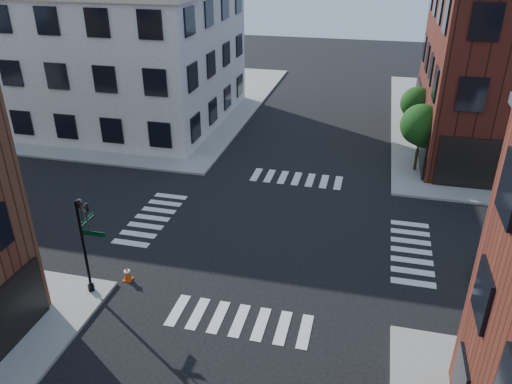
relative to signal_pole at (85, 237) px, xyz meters
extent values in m
plane|color=black|center=(6.72, 6.68, -2.86)|extent=(120.00, 120.00, 0.00)
cube|color=gray|center=(-14.28, 27.68, -2.78)|extent=(30.00, 30.00, 0.15)
cube|color=beige|center=(-12.28, 22.68, 2.64)|extent=(22.00, 16.00, 11.00)
cylinder|color=black|center=(14.22, 16.68, -1.97)|extent=(0.18, 0.18, 1.47)
cylinder|color=black|center=(14.22, 16.68, -1.24)|extent=(0.12, 0.12, 1.47)
sphere|color=#13360E|center=(14.22, 16.68, 0.44)|extent=(2.69, 2.69, 2.69)
sphere|color=#13360E|center=(14.47, 16.58, -0.10)|extent=(1.85, 1.85, 1.85)
cylinder|color=black|center=(14.22, 22.68, -2.04)|extent=(0.18, 0.18, 1.33)
cylinder|color=black|center=(14.22, 22.68, -1.38)|extent=(0.12, 0.12, 1.33)
sphere|color=#13360E|center=(14.22, 22.68, 0.14)|extent=(2.43, 2.43, 2.43)
sphere|color=#13360E|center=(14.47, 22.58, -0.35)|extent=(1.67, 1.67, 1.67)
cylinder|color=black|center=(-0.08, -0.12, -0.56)|extent=(0.12, 0.12, 4.60)
cylinder|color=black|center=(-0.08, -0.12, -2.56)|extent=(0.28, 0.28, 0.30)
cube|color=#053819|center=(0.47, -0.12, 0.29)|extent=(1.10, 0.03, 0.22)
cube|color=#053819|center=(-0.08, 0.43, 0.54)|extent=(0.03, 1.10, 0.22)
imported|color=black|center=(0.27, -0.02, 1.04)|extent=(0.22, 0.18, 1.10)
imported|color=black|center=(-0.18, 0.23, 1.04)|extent=(0.18, 0.22, 1.10)
cube|color=black|center=(16.97, 4.89, -0.98)|extent=(0.10, 1.88, 0.89)
cylinder|color=black|center=(17.91, 5.92, -2.36)|extent=(0.99, 0.35, 0.99)
cube|color=#DC4809|center=(1.02, 1.13, -2.84)|extent=(0.40, 0.40, 0.04)
cone|color=#DC4809|center=(1.02, 1.13, -2.50)|extent=(0.38, 0.38, 0.72)
cylinder|color=white|center=(1.02, 1.13, -2.39)|extent=(0.28, 0.28, 0.08)
camera|label=1|loc=(11.13, -15.52, 11.04)|focal=35.00mm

